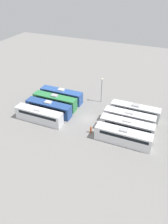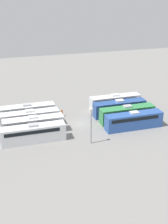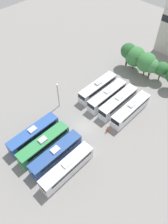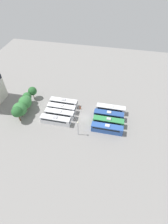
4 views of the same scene
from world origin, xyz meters
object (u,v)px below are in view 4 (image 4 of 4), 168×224
Objects in this scene: bus_4 at (55,120)px; bus_7 at (64,102)px; tree_3 at (27,100)px; bus_5 at (60,114)px; bus_3 at (111,109)px; tree_1 at (20,109)px; tree_4 at (27,97)px; tree_5 at (32,91)px; worker_person at (80,108)px; tree_0 at (17,112)px; light_pole at (78,126)px; bus_2 at (109,115)px; bus_1 at (108,122)px; tree_2 at (25,102)px; bus_6 at (61,108)px; bus_0 at (107,128)px.

bus_7 is (9.97, -0.22, 0.00)m from bus_4.
bus_5 is at bearing -99.49° from tree_3.
bus_3 is 34.88m from tree_1.
bus_3 is 34.29m from tree_4.
tree_1 is 11.24m from tree_5.
tree_0 reaches higher than worker_person.
tree_0 reaches higher than bus_4.
light_pole is at bearing -145.45° from bus_7.
bus_2 reaches higher than worker_person.
bus_1 is 3.38m from bus_2.
bus_3 is 17.19m from light_pole.
worker_person is at bearing 62.98° from bus_1.
light_pole is at bearing -123.25° from tree_5.
worker_person is 0.24× the size of tree_2.
bus_6 is 15.21m from tree_4.
bus_3 is 1.70× the size of tree_1.
bus_7 is (6.58, 0.29, 0.00)m from bus_5.
bus_5 is 1.00× the size of bus_6.
bus_4 and bus_7 have the same top height.
tree_5 is at bearing 83.45° from worker_person.
tree_0 reaches higher than tree_5.
tree_3 is (-0.79, 13.94, 2.27)m from bus_6.
tree_1 reaches higher than tree_4.
bus_4 is 1.65× the size of tree_0.
bus_0 is 15.23m from worker_person.
tree_4 reaches higher than bus_6.
bus_2 and bus_6 have the same top height.
tree_0 reaches higher than bus_1.
bus_4 is 1.67× the size of tree_2.
tree_5 is at bearing -0.48° from tree_1.
bus_4 is 14.15m from tree_1.
worker_person is 21.47m from tree_3.
tree_0 is at bearing -174.54° from tree_4.
bus_6 is 1.67× the size of tree_2.
tree_0 reaches higher than tree_3.
tree_0 reaches higher than bus_5.
tree_4 is at bearing 76.26° from bus_0.
worker_person is 0.24× the size of light_pole.
light_pole reaches higher than tree_4.
bus_7 is 15.10m from tree_2.
tree_2 is (-5.86, 33.05, 2.55)m from bus_3.
bus_5 is at bearing -78.93° from tree_1.
bus_4 is 18.34m from tree_5.
bus_1 is 19.28m from bus_6.
worker_person is at bearing -96.55° from tree_5.
bus_4 is at bearing -107.56° from tree_2.
tree_3 is at bearing 67.08° from bus_4.
tree_2 is 7.54m from tree_5.
bus_2 is 1.65× the size of tree_0.
bus_2 is 12.13m from worker_person.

